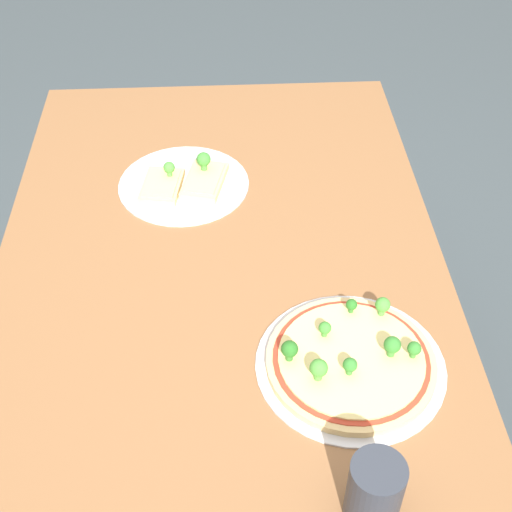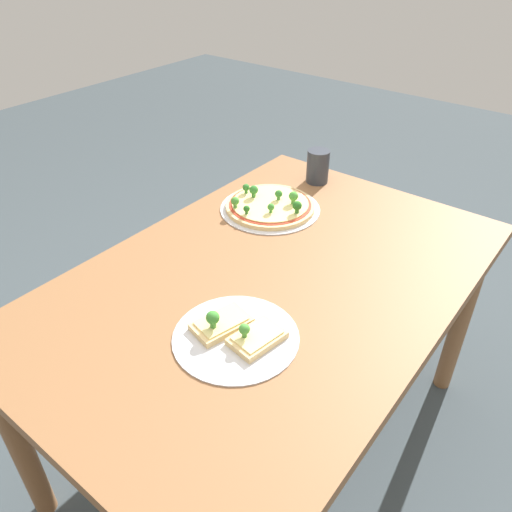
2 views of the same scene
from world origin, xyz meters
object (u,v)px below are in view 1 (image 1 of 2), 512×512
Objects in this scene: pizza_tray_slice at (185,182)px; drinking_cup at (375,492)px; dining_table at (222,285)px; pizza_tray_whole at (351,360)px.

drinking_cup is at bearing 19.68° from pizza_tray_slice.
dining_table is at bearing -159.62° from drinking_cup.
drinking_cup is (0.55, 0.21, 0.14)m from dining_table.
pizza_tray_whole is 0.60m from pizza_tray_slice.
pizza_tray_whole is (0.29, 0.22, 0.10)m from dining_table.
pizza_tray_slice is (-0.23, -0.08, 0.09)m from dining_table.
pizza_tray_whole is at bearing 36.98° from dining_table.
drinking_cup is (0.78, 0.28, 0.05)m from pizza_tray_slice.
dining_table is 0.61m from drinking_cup.
pizza_tray_slice reaches higher than pizza_tray_whole.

